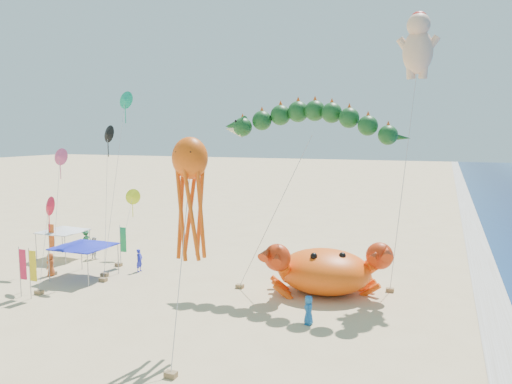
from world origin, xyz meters
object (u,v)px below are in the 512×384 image
dragon_kite (309,127)px  canopy_white (63,229)px  canopy_blue (84,244)px  cherub_kite (418,44)px  crab_inflatable (324,270)px  octopus_kite (190,189)px

dragon_kite → canopy_white: (-20.49, 0.26, -8.11)m
canopy_blue → cherub_kite: bearing=21.0°
crab_inflatable → cherub_kite: (4.84, 5.68, 14.54)m
canopy_white → canopy_blue: bearing=-35.8°
octopus_kite → canopy_blue: size_ratio=2.58×
crab_inflatable → dragon_kite: dragon_kite is taller
dragon_kite → octopus_kite: bearing=-104.6°
cherub_kite → octopus_kite: size_ratio=1.82×
octopus_kite → canopy_white: 21.49m
crab_inflatable → octopus_kite: 12.29m
dragon_kite → octopus_kite: size_ratio=1.18×
crab_inflatable → cherub_kite: cherub_kite is taller
dragon_kite → canopy_blue: (-15.27, -3.51, -8.11)m
cherub_kite → dragon_kite: bearing=-142.6°
crab_inflatable → canopy_white: 21.87m
cherub_kite → octopus_kite: 19.87m
crab_inflatable → cherub_kite: bearing=49.5°
dragon_kite → canopy_white: size_ratio=3.43×
crab_inflatable → octopus_kite: (-4.14, -9.88, 6.03)m
canopy_blue → canopy_white: (-5.22, 3.77, -0.00)m
canopy_white → dragon_kite: bearing=-0.7°
crab_inflatable → canopy_blue: bearing=-171.3°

